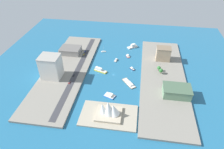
{
  "coord_description": "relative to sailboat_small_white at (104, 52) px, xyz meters",
  "views": [
    {
      "loc": [
        -36.87,
        264.98,
        196.8
      ],
      "look_at": [
        1.99,
        4.56,
        2.49
      ],
      "focal_mm": 32.25,
      "sensor_mm": 36.0,
      "label": 1
    }
  ],
  "objects": [
    {
      "name": "park_tree_cluster",
      "position": [
        -104.74,
        57.55,
        8.0
      ],
      "size": [
        9.12,
        13.14,
        9.05
      ],
      "color": "brown",
      "rests_on": "quay_west"
    },
    {
      "name": "hotel_broad_white",
      "position": [
        65.06,
        93.84,
        20.77
      ],
      "size": [
        30.44,
        26.66,
        37.15
      ],
      "color": "silver",
      "rests_on": "quay_east"
    },
    {
      "name": "sailboat_small_white",
      "position": [
        0.0,
        0.0,
        0.0
      ],
      "size": [
        10.01,
        5.35,
        12.74
      ],
      "color": "white",
      "rests_on": "ground_plane"
    },
    {
      "name": "patrol_launch_navy",
      "position": [
        -59.14,
        51.3,
        0.49
      ],
      "size": [
        9.41,
        9.26,
        3.82
      ],
      "color": "#1E284C",
      "rests_on": "ground_plane"
    },
    {
      "name": "terminal_long_green",
      "position": [
        -125.33,
        109.78,
        8.94
      ],
      "size": [
        39.35,
        26.39,
        13.49
      ],
      "color": "slate",
      "rests_on": "quay_west"
    },
    {
      "name": "taxi_yellow_cab",
      "position": [
        33.69,
        20.33,
        3.05
      ],
      "size": [
        2.06,
        4.75,
        1.46
      ],
      "color": "black",
      "rests_on": "road_strip"
    },
    {
      "name": "peninsula_point",
      "position": [
        -36.33,
        160.49,
        0.13
      ],
      "size": [
        72.66,
        44.08,
        2.0
      ],
      "primitive_type": "cube",
      "color": "#A89E89",
      "rests_on": "ground_plane"
    },
    {
      "name": "catamaran_blue",
      "position": [
        -31.94,
        123.4,
        0.5
      ],
      "size": [
        17.94,
        14.91,
        3.94
      ],
      "color": "blue",
      "rests_on": "ground_plane"
    },
    {
      "name": "carpark_squat_concrete",
      "position": [
        59.56,
        18.2,
        7.75
      ],
      "size": [
        37.61,
        28.05,
        11.11
      ],
      "color": "gray",
      "rests_on": "quay_east"
    },
    {
      "name": "suv_black",
      "position": [
        32.89,
        87.36,
        3.04
      ],
      "size": [
        2.11,
        4.97,
        1.46
      ],
      "color": "black",
      "rests_on": "road_strip"
    },
    {
      "name": "pickup_red",
      "position": [
        33.58,
        106.16,
        3.08
      ],
      "size": [
        1.93,
        4.79,
        1.56
      ],
      "color": "black",
      "rests_on": "road_strip"
    },
    {
      "name": "ground_plane",
      "position": [
        -29.78,
        69.73,
        -0.87
      ],
      "size": [
        440.0,
        440.0,
        0.0
      ],
      "primitive_type": "plane",
      "color": "#23668E"
    },
    {
      "name": "tugboat_red",
      "position": [
        -48.36,
        10.43,
        0.49
      ],
      "size": [
        8.52,
        11.61,
        3.79
      ],
      "color": "red",
      "rests_on": "ground_plane"
    },
    {
      "name": "quay_west",
      "position": [
        -109.66,
        69.73,
        0.65
      ],
      "size": [
        70.0,
        240.0,
        3.04
      ],
      "primitive_type": "cube",
      "color": "gray",
      "rests_on": "ground_plane"
    },
    {
      "name": "apartment_midrise_tan",
      "position": [
        -110.92,
        16.11,
        14.16
      ],
      "size": [
        25.16,
        18.6,
        23.92
      ],
      "color": "tan",
      "rests_on": "quay_west"
    },
    {
      "name": "quay_east",
      "position": [
        50.09,
        69.73,
        0.65
      ],
      "size": [
        70.0,
        240.0,
        3.04
      ],
      "primitive_type": "cube",
      "color": "gray",
      "rests_on": "ground_plane"
    },
    {
      "name": "traffic_light_waterfront",
      "position": [
        25.58,
        64.57,
        6.51
      ],
      "size": [
        0.36,
        0.36,
        6.5
      ],
      "color": "black",
      "rests_on": "quay_east"
    },
    {
      "name": "ferry_white_commuter",
      "position": [
        -54.73,
        -26.18,
        1.62
      ],
      "size": [
        21.33,
        19.35,
        7.53
      ],
      "color": "silver",
      "rests_on": "ground_plane"
    },
    {
      "name": "barge_flat_brown",
      "position": [
        -57.08,
        91.1,
        0.1
      ],
      "size": [
        23.5,
        26.88,
        2.74
      ],
      "color": "brown",
      "rests_on": "ground_plane"
    },
    {
      "name": "opera_landmark",
      "position": [
        -37.08,
        160.49,
        9.9
      ],
      "size": [
        33.08,
        28.29,
        22.61
      ],
      "color": "#BCAD93",
      "rests_on": "peninsula_point"
    },
    {
      "name": "hatchback_blue",
      "position": [
        34.05,
        9.07,
        3.08
      ],
      "size": [
        1.99,
        5.08,
        1.56
      ],
      "color": "black",
      "rests_on": "road_strip"
    },
    {
      "name": "ferry_yellow_fast",
      "position": [
        -5.65,
        64.28,
        1.43
      ],
      "size": [
        23.72,
        14.19,
        6.32
      ],
      "color": "yellow",
      "rests_on": "ground_plane"
    },
    {
      "name": "road_strip",
      "position": [
        30.94,
        69.73,
        2.24
      ],
      "size": [
        9.03,
        228.0,
        0.15
      ],
      "primitive_type": "cube",
      "color": "#38383D",
      "rests_on": "quay_east"
    },
    {
      "name": "yacht_sleek_gray",
      "position": [
        -27.99,
        27.66,
        0.25
      ],
      "size": [
        5.97,
        12.06,
        3.24
      ],
      "color": "#999EA3",
      "rests_on": "ground_plane"
    }
  ]
}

